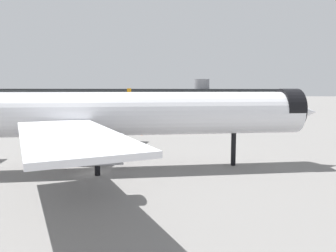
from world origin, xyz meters
TOP-DOWN VIEW (x-y plane):
  - ground at (0.00, 0.00)m, footprint 900.00×900.00m
  - airliner_near_gate at (2.48, 3.03)m, footprint 65.41×58.44m
  - airliner_far_taxiway at (-17.65, 113.06)m, footprint 41.52×45.53m
  - terminal_building at (-40.24, 175.10)m, footprint 209.37×47.93m
  - traffic_cone_near_nose at (-1.03, 39.14)m, footprint 0.49×0.49m

SIDE VIEW (x-z plane):
  - ground at x=0.00m, z-range 0.00..0.00m
  - traffic_cone_near_nose at x=-1.03m, z-range 0.00..0.61m
  - airliner_far_taxiway at x=-17.65m, z-range -0.73..11.52m
  - terminal_building at x=-40.24m, z-range -3.03..14.99m
  - airliner_near_gate at x=2.48m, z-range -1.14..18.06m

